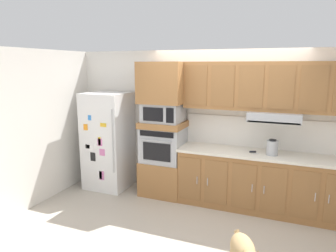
{
  "coord_description": "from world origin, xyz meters",
  "views": [
    {
      "loc": [
        0.99,
        -3.98,
        2.24
      ],
      "look_at": [
        -0.68,
        0.18,
        1.35
      ],
      "focal_mm": 32.66,
      "sensor_mm": 36.0,
      "label": 1
    }
  ],
  "objects_px": {
    "microwave": "(163,112)",
    "built_in_oven": "(163,144)",
    "electric_kettle": "(272,148)",
    "screwdriver": "(253,152)",
    "refrigerator": "(108,141)"
  },
  "relations": [
    {
      "from": "microwave",
      "to": "built_in_oven",
      "type": "bearing_deg",
      "value": 179.23
    },
    {
      "from": "built_in_oven",
      "to": "microwave",
      "type": "height_order",
      "value": "microwave"
    },
    {
      "from": "built_in_oven",
      "to": "microwave",
      "type": "relative_size",
      "value": 1.09
    },
    {
      "from": "refrigerator",
      "to": "electric_kettle",
      "type": "height_order",
      "value": "refrigerator"
    },
    {
      "from": "built_in_oven",
      "to": "microwave",
      "type": "xyz_separation_m",
      "value": [
        0.0,
        -0.0,
        0.56
      ]
    },
    {
      "from": "screwdriver",
      "to": "electric_kettle",
      "type": "relative_size",
      "value": 0.67
    },
    {
      "from": "microwave",
      "to": "electric_kettle",
      "type": "height_order",
      "value": "microwave"
    },
    {
      "from": "microwave",
      "to": "screwdriver",
      "type": "distance_m",
      "value": 1.6
    },
    {
      "from": "electric_kettle",
      "to": "refrigerator",
      "type": "bearing_deg",
      "value": -179.59
    },
    {
      "from": "electric_kettle",
      "to": "screwdriver",
      "type": "bearing_deg",
      "value": 177.01
    },
    {
      "from": "microwave",
      "to": "electric_kettle",
      "type": "xyz_separation_m",
      "value": [
        1.79,
        -0.05,
        -0.43
      ]
    },
    {
      "from": "refrigerator",
      "to": "microwave",
      "type": "height_order",
      "value": "refrigerator"
    },
    {
      "from": "electric_kettle",
      "to": "built_in_oven",
      "type": "bearing_deg",
      "value": 178.48
    },
    {
      "from": "refrigerator",
      "to": "screwdriver",
      "type": "relative_size",
      "value": 10.92
    },
    {
      "from": "built_in_oven",
      "to": "electric_kettle",
      "type": "bearing_deg",
      "value": -1.52
    }
  ]
}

